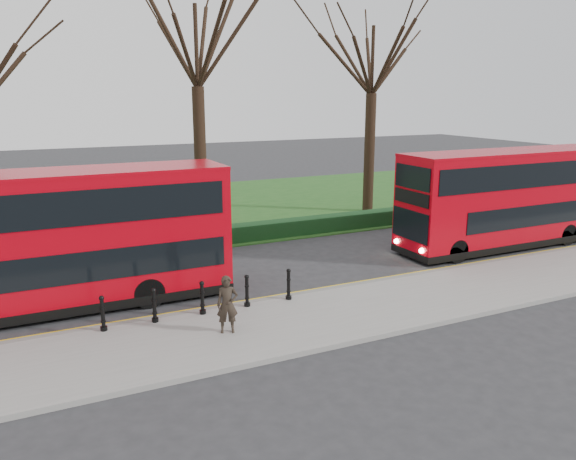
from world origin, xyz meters
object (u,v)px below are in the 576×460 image
bus_lead (50,242)px  bollard_row (202,298)px  bus_rear (509,199)px  pedestrian (227,305)px

bus_lead → bollard_row: bearing=-34.1°
bus_rear → bus_lead: bearing=178.6°
bus_lead → bus_rear: (18.97, -0.45, -0.05)m
bus_rear → pedestrian: (-14.71, -3.89, -1.20)m
bus_lead → pedestrian: (4.26, -4.34, -1.25)m
bollard_row → pedestrian: pedestrian is taller
bus_rear → pedestrian: size_ratio=6.56×
bollard_row → bus_rear: size_ratio=0.55×
bollard_row → bus_lead: bus_lead is taller
bollard_row → bus_rear: 15.20m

